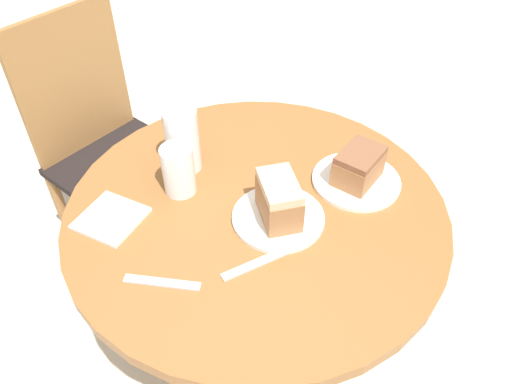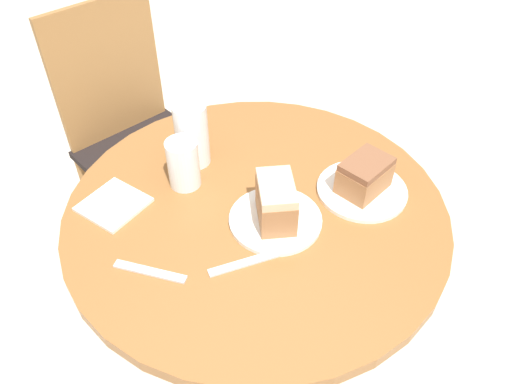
{
  "view_description": "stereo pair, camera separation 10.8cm",
  "coord_description": "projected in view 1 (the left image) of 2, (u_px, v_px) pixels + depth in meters",
  "views": [
    {
      "loc": [
        -0.59,
        -0.53,
        1.54
      ],
      "look_at": [
        0.0,
        0.0,
        0.81
      ],
      "focal_mm": 35.0,
      "sensor_mm": 36.0,
      "label": 1
    },
    {
      "loc": [
        -0.51,
        -0.6,
        1.54
      ],
      "look_at": [
        0.0,
        0.0,
        0.81
      ],
      "focal_mm": 35.0,
      "sensor_mm": 36.0,
      "label": 2
    }
  ],
  "objects": [
    {
      "name": "ground_plane",
      "position": [
        256.0,
        373.0,
        1.63
      ],
      "size": [
        8.0,
        8.0,
        0.0
      ],
      "primitive_type": "plane",
      "color": "beige"
    },
    {
      "name": "table",
      "position": [
        256.0,
        255.0,
        1.22
      ],
      "size": [
        0.84,
        0.84,
        0.77
      ],
      "color": "brown",
      "rests_on": "ground_plane"
    },
    {
      "name": "chair",
      "position": [
        108.0,
        146.0,
        1.74
      ],
      "size": [
        0.44,
        0.43,
        0.92
      ],
      "rotation": [
        0.0,
        0.0,
        0.05
      ],
      "color": "olive",
      "rests_on": "ground_plane"
    },
    {
      "name": "plate_near",
      "position": [
        279.0,
        217.0,
        1.07
      ],
      "size": [
        0.2,
        0.2,
        0.01
      ],
      "color": "white",
      "rests_on": "table"
    },
    {
      "name": "plate_far",
      "position": [
        356.0,
        181.0,
        1.16
      ],
      "size": [
        0.2,
        0.2,
        0.01
      ],
      "color": "white",
      "rests_on": "table"
    },
    {
      "name": "cake_slice_near",
      "position": [
        279.0,
        199.0,
        1.03
      ],
      "size": [
        0.13,
        0.14,
        0.1
      ],
      "rotation": [
        0.0,
        0.0,
        2.55
      ],
      "color": "#9E6B42",
      "rests_on": "plate_near"
    },
    {
      "name": "cake_slice_far",
      "position": [
        359.0,
        166.0,
        1.13
      ],
      "size": [
        0.12,
        0.09,
        0.08
      ],
      "rotation": [
        0.0,
        0.0,
        1.67
      ],
      "color": "#9E6B42",
      "rests_on": "plate_far"
    },
    {
      "name": "glass_lemonade",
      "position": [
        183.0,
        143.0,
        1.16
      ],
      "size": [
        0.08,
        0.08,
        0.16
      ],
      "color": "beige",
      "rests_on": "table"
    },
    {
      "name": "glass_water",
      "position": [
        179.0,
        172.0,
        1.11
      ],
      "size": [
        0.07,
        0.07,
        0.12
      ],
      "color": "silver",
      "rests_on": "table"
    },
    {
      "name": "napkin_stack",
      "position": [
        111.0,
        218.0,
        1.07
      ],
      "size": [
        0.15,
        0.15,
        0.01
      ],
      "rotation": [
        0.0,
        0.0,
        0.27
      ],
      "color": "silver",
      "rests_on": "table"
    },
    {
      "name": "fork",
      "position": [
        261.0,
        261.0,
        0.98
      ],
      "size": [
        0.17,
        0.07,
        0.0
      ],
      "rotation": [
        0.0,
        0.0,
        2.81
      ],
      "color": "silver",
      "rests_on": "table"
    },
    {
      "name": "spoon",
      "position": [
        162.0,
        282.0,
        0.95
      ],
      "size": [
        0.1,
        0.13,
        0.0
      ],
      "rotation": [
        0.0,
        0.0,
        2.16
      ],
      "color": "silver",
      "rests_on": "table"
    }
  ]
}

